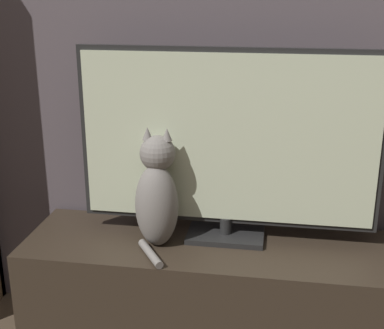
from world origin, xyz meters
TOP-DOWN VIEW (x-y plane):
  - tv_stand at (0.00, 0.96)m, footprint 1.48×0.43m
  - tv at (-0.00, 1.03)m, footprint 1.08×0.17m
  - cat at (-0.24, 0.94)m, footprint 0.16×0.28m

SIDE VIEW (x-z plane):
  - tv_stand at x=0.00m, z-range 0.00..0.45m
  - cat at x=-0.24m, z-range 0.43..0.86m
  - tv at x=0.00m, z-range 0.47..1.17m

